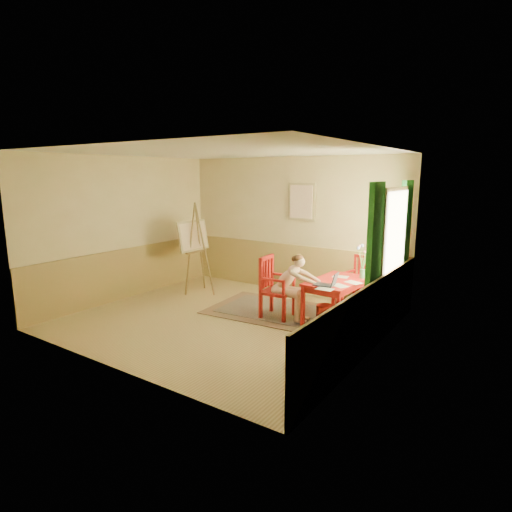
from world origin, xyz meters
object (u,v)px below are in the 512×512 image
Objects in this scene: chair_left at (275,287)px; laptop at (327,283)px; chair_back at (359,281)px; table at (336,285)px; easel at (194,239)px; figure at (290,284)px.

chair_left reaches higher than laptop.
chair_left is at bearing -123.63° from chair_back.
laptop is (0.03, -1.50, 0.29)m from chair_back.
table is 1.07m from chair_back.
table is 1.30× the size of chair_back.
table is at bearing 21.95° from chair_left.
laptop is 0.21× the size of easel.
easel reaches higher than figure.
table is at bearing 93.97° from laptop.
laptop is 3.29m from easel.
chair_left is at bearing -158.05° from table.
easel is (-3.20, -1.00, 0.64)m from chair_back.
easel is at bearing 170.15° from figure.
figure reaches higher than laptop.
figure is at bearing -150.47° from table.
figure is at bearing 175.05° from laptop.
figure is at bearing 2.40° from chair_left.
chair_back is at bearing 90.05° from table.
easel is (-3.20, 0.06, 0.49)m from table.
easel is at bearing 178.85° from table.
chair_left is at bearing -177.60° from figure.
chair_left is 0.57× the size of easel.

